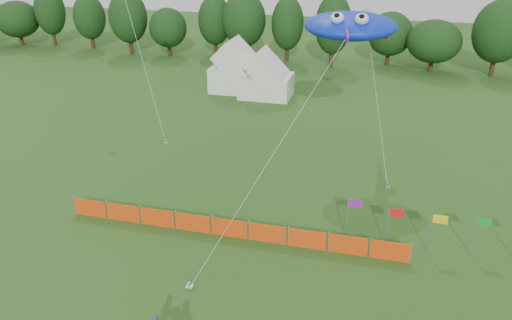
% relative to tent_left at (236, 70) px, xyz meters
% --- Properties ---
extents(treeline, '(104.57, 8.78, 8.36)m').
position_rel_tent_left_xyz_m(treeline, '(10.57, 12.40, 2.20)').
color(treeline, '#382314').
rests_on(treeline, ground).
extents(tent_left, '(4.46, 4.46, 3.94)m').
position_rel_tent_left_xyz_m(tent_left, '(0.00, 0.00, 0.00)').
color(tent_left, silver).
rests_on(tent_left, ground).
extents(tent_right, '(4.79, 3.83, 3.38)m').
position_rel_tent_left_xyz_m(tent_right, '(3.41, -1.42, -0.28)').
color(tent_right, silver).
rests_on(tent_right, ground).
extents(barrier_fence, '(17.90, 0.06, 1.00)m').
position_rel_tent_left_xyz_m(barrier_fence, '(7.19, -25.09, -1.49)').
color(barrier_fence, '#DE410C').
rests_on(barrier_fence, ground).
extents(flag_row, '(8.73, 0.72, 2.22)m').
position_rel_tent_left_xyz_m(flag_row, '(17.06, -23.63, -0.57)').
color(flag_row, gray).
rests_on(flag_row, ground).
extents(stingray_kite, '(8.21, 23.08, 10.07)m').
position_rel_tent_left_xyz_m(stingray_kite, '(11.73, -13.70, 7.02)').
color(stingray_kite, '#1032EC').
rests_on(stingray_kite, ground).
extents(small_kite_white, '(3.25, 7.22, 9.78)m').
position_rel_tent_left_xyz_m(small_kite_white, '(13.17, -12.58, 4.59)').
color(small_kite_white, silver).
rests_on(small_kite_white, ground).
extents(small_kite_dark, '(6.83, 6.92, 12.11)m').
position_rel_tent_left_xyz_m(small_kite_dark, '(-4.49, -10.89, 4.44)').
color(small_kite_dark, black).
rests_on(small_kite_dark, ground).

